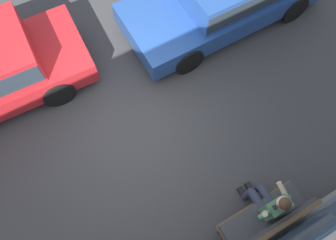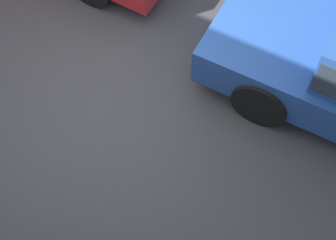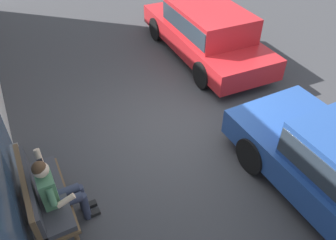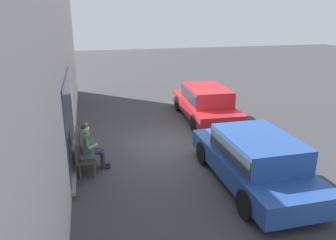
% 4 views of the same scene
% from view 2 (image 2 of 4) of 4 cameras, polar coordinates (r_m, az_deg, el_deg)
% --- Properties ---
extents(ground_plane, '(60.00, 60.00, 0.00)m').
position_cam_2_polar(ground_plane, '(6.29, -6.11, 2.39)').
color(ground_plane, '#38383A').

